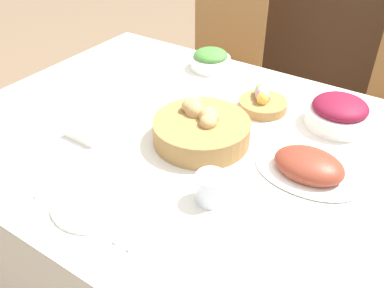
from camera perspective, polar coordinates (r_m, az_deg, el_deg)
name	(u,v)px	position (r m, az deg, el deg)	size (l,w,h in m)	color
ground_plane	(206,281)	(1.82, 1.94, -18.62)	(12.00, 12.00, 0.00)	#7F664C
dining_table	(208,221)	(1.54, 2.21, -10.73)	(1.73, 1.19, 0.72)	silver
chair_far_left	(219,66)	(2.34, 3.80, 10.82)	(0.46, 0.46, 0.92)	olive
sideboard	(366,60)	(2.79, 23.28, 10.76)	(1.49, 0.44, 0.86)	#3D2616
bread_basket	(201,129)	(1.28, 1.32, 2.13)	(0.31, 0.31, 0.12)	#9E7542
egg_basket	(263,102)	(1.48, 9.87, 5.84)	(0.17, 0.17, 0.08)	#9E7542
ham_platter	(308,167)	(1.20, 16.03, -3.08)	(0.31, 0.22, 0.08)	white
beet_salad_bowl	(339,113)	(1.44, 19.92, 4.14)	(0.21, 0.21, 0.10)	white
green_salad_bowl	(211,60)	(1.76, 2.62, 11.75)	(0.17, 0.17, 0.09)	white
dinner_plate	(96,201)	(1.11, -13.35, -7.76)	(0.23, 0.23, 0.01)	white
fork	(59,182)	(1.20, -18.15, -5.08)	(0.02, 0.16, 0.00)	#B7B7BC
knife	(137,223)	(1.04, -7.68, -10.98)	(0.02, 0.16, 0.00)	#B7B7BC
spoon	(147,228)	(1.02, -6.37, -11.69)	(0.02, 0.16, 0.00)	#B7B7BC
drinking_cup	(211,188)	(1.07, 2.64, -6.16)	(0.08, 0.08, 0.08)	silver
butter_dish	(86,133)	(1.36, -14.65, 1.53)	(0.13, 0.08, 0.03)	white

